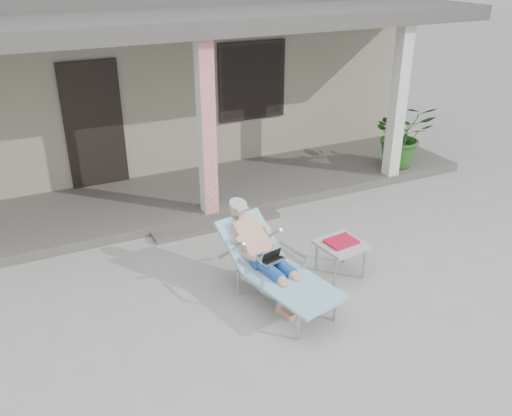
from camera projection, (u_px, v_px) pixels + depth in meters
ground at (273, 289)px, 6.77m from camera, size 60.00×60.00×0.00m
house at (131, 64)px, 11.32m from camera, size 10.40×5.40×3.30m
porch_deck at (192, 195)px, 9.17m from camera, size 10.00×2.00×0.15m
porch_overhang at (184, 28)px, 7.95m from camera, size 10.00×2.30×2.85m
porch_step at (217, 225)px, 8.25m from camera, size 2.00×0.30×0.07m
lounger at (269, 245)px, 6.33m from camera, size 1.00×1.82×1.14m
side_table at (341, 246)px, 6.90m from camera, size 0.61×0.61×0.49m
potted_palm at (402, 135)px, 9.96m from camera, size 1.36×1.28×1.20m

